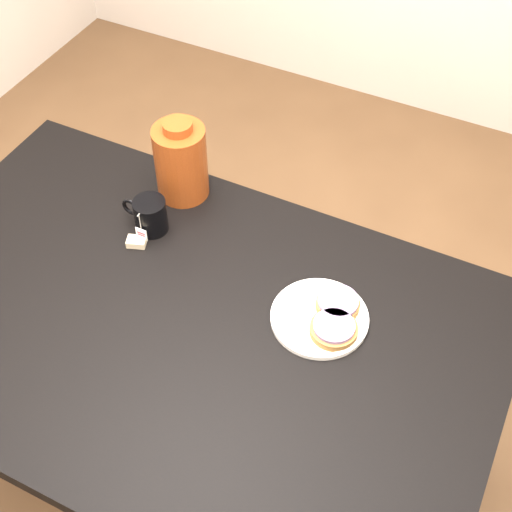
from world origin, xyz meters
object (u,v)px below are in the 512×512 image
at_px(bagel_front, 334,329).
at_px(teabag_pouch, 136,242).
at_px(plate, 320,317).
at_px(bagel_back, 338,303).
at_px(table, 182,343).
at_px(bagel_package, 181,161).
at_px(mug, 150,215).

height_order(bagel_front, teabag_pouch, bagel_front).
distance_m(plate, bagel_back, 0.05).
distance_m(table, bagel_back, 0.37).
bearing_deg(plate, teabag_pouch, 178.56).
distance_m(table, plate, 0.32).
bearing_deg(bagel_back, teabag_pouch, -176.80).
bearing_deg(bagel_front, bagel_back, 104.77).
distance_m(table, bagel_front, 0.35).
xyz_separation_m(table, bagel_front, (0.32, 0.11, 0.11)).
bearing_deg(table, bagel_package, 118.57).
relative_size(table, teabag_pouch, 31.11).
distance_m(plate, mug, 0.49).
bearing_deg(teabag_pouch, table, -36.47).
bearing_deg(mug, teabag_pouch, -92.99).
relative_size(table, plate, 6.48).
height_order(plate, mug, mug).
xyz_separation_m(table, bagel_back, (0.30, 0.18, 0.11)).
bearing_deg(bagel_front, bagel_package, 154.15).
distance_m(teabag_pouch, bagel_package, 0.23).
bearing_deg(teabag_pouch, bagel_front, -4.19).
height_order(mug, teabag_pouch, mug).
bearing_deg(table, teabag_pouch, 143.53).
bearing_deg(bagel_front, table, -160.21).
height_order(table, mug, mug).
height_order(table, teabag_pouch, teabag_pouch).
xyz_separation_m(mug, teabag_pouch, (-0.00, -0.06, -0.04)).
height_order(bagel_front, mug, mug).
xyz_separation_m(bagel_front, teabag_pouch, (-0.52, 0.04, -0.02)).
distance_m(table, teabag_pouch, 0.27).
bearing_deg(plate, bagel_front, -31.52).
bearing_deg(table, plate, 27.10).
xyz_separation_m(bagel_front, mug, (-0.52, 0.10, 0.02)).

